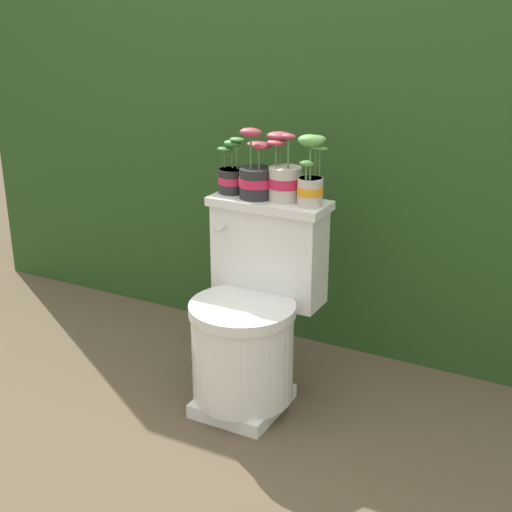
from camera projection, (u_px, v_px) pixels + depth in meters
The scene contains 7 objects.
ground_plane at pixel (229, 399), 2.60m from camera, with size 12.00×12.00×0.00m, color brown.
hedge_backdrop at pixel (335, 144), 3.13m from camera, with size 3.29×0.78×1.54m.
toilet at pixel (251, 321), 2.50m from camera, with size 0.42×0.47×0.72m.
potted_plant_left at pixel (232, 175), 2.53m from camera, with size 0.11×0.10×0.20m.
potted_plant_midleft at pixel (256, 176), 2.46m from camera, with size 0.12×0.14×0.24m.
potted_plant_middle at pixel (284, 177), 2.43m from camera, with size 0.14×0.12×0.23m.
potted_plant_midright at pixel (311, 178), 2.35m from camera, with size 0.10×0.12×0.25m.
Camera 1 is at (1.14, -1.95, 1.40)m, focal length 50.00 mm.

